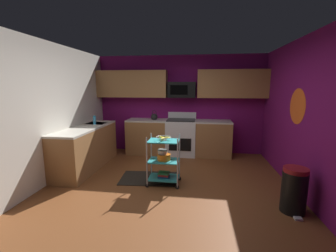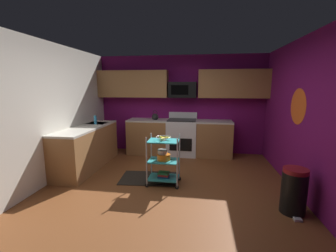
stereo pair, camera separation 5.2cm
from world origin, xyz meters
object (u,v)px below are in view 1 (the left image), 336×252
Objects in this scene: mixing_bowl_large at (164,157)px; mixing_bowl_small at (162,152)px; book_stack at (164,175)px; dish_soap_bottle at (95,120)px; microwave at (182,90)px; rolling_cart at (164,160)px; fruit_bowl at (164,138)px; trash_can at (294,190)px; oven_range at (181,137)px; kettle at (154,117)px.

mixing_bowl_small reaches higher than mixing_bowl_large.
dish_soap_bottle reaches higher than book_stack.
book_stack is at bearing -12.73° from mixing_bowl_small.
microwave is at bearing 85.29° from book_stack.
mixing_bowl_large is at bearing 0.00° from rolling_cart.
trash_can is (1.99, -0.67, -0.55)m from fruit_bowl.
oven_range is at bearing 84.29° from mixing_bowl_small.
rolling_cart is (-0.16, -1.89, -0.03)m from oven_range.
mixing_bowl_large is 1.12× the size of book_stack.
book_stack is 0.34× the size of trash_can.
fruit_bowl is 1.97m from kettle.
book_stack is at bearing 135.00° from rolling_cart.
mixing_bowl_small is 0.81× the size of book_stack.
trash_can is (1.82, -2.67, -1.37)m from microwave.
oven_range is at bearing 25.21° from dish_soap_bottle.
microwave reaches higher than kettle.
kettle is (-0.55, 1.89, 0.48)m from mixing_bowl_large.
rolling_cart is at bearing -73.80° from kettle.
oven_range reaches higher than rolling_cart.
book_stack is at bearing -28.79° from dish_soap_bottle.
microwave reaches higher than book_stack.
kettle is (-0.71, -0.11, -0.70)m from microwave.
oven_range is 1.20× the size of rolling_cart.
fruit_bowl is at bearing -28.79° from dish_soap_bottle.
dish_soap_bottle is (-1.94, -1.02, -0.68)m from microwave.
mixing_bowl_large is (-0.16, -1.89, 0.04)m from oven_range.
dish_soap_bottle is at bearing 151.01° from mixing_bowl_small.
mixing_bowl_large is 0.34m from book_stack.
book_stack is (-0.16, -1.99, -1.52)m from microwave.
rolling_cart reaches higher than mixing_bowl_small.
trash_can is (1.99, -0.67, -0.19)m from mixing_bowl_large.
oven_range is 1.94m from fruit_bowl.
mixing_bowl_large is at bearing -11.70° from mixing_bowl_small.
mixing_bowl_large is 2.02m from kettle.
kettle is at bearing 105.57° from mixing_bowl_small.
dish_soap_bottle is at bearing 156.34° from trash_can.
book_stack is 2.19m from dish_soap_bottle.
mixing_bowl_small is at bearing -95.40° from microwave.
microwave reaches higher than oven_range.
trash_can reaches higher than mixing_bowl_large.
fruit_bowl is at bearing -73.80° from kettle.
oven_range is 4.17× the size of kettle.
kettle is at bearing -171.34° from microwave.
oven_range reaches higher than mixing_bowl_large.
fruit_bowl is at bearing -94.98° from oven_range.
kettle is at bearing 106.20° from rolling_cart.
fruit_bowl reaches higher than mixing_bowl_small.
fruit_bowl is at bearing -90.00° from rolling_cart.
mixing_bowl_small is (-0.19, -1.88, 0.14)m from oven_range.
fruit_bowl is 1.49× the size of mixing_bowl_small.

